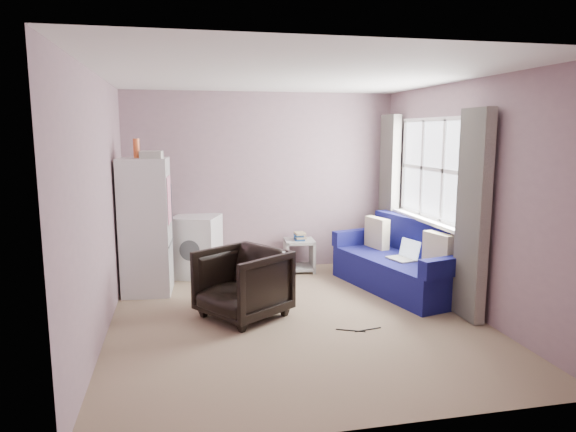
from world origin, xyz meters
The scene contains 8 objects.
room centered at (0.02, 0.01, 1.25)m, with size 3.84×4.24×2.54m.
armchair centered at (-0.53, 0.16, 0.41)m, with size 0.79×0.74×0.81m, color black.
fridge centered at (-1.57, 1.24, 0.84)m, with size 0.62×0.61×1.87m.
washing_machine centered at (-0.95, 1.88, 0.43)m, with size 0.75×0.75×0.83m.
side_table centered at (0.47, 1.81, 0.26)m, with size 0.44×0.44×0.56m.
sofa centered at (1.58, 0.74, 0.31)m, with size 1.31×2.07×0.86m.
window_dressing centered at (1.78, 0.70, 1.11)m, with size 0.17×2.62×2.18m.
floor_cables centered at (0.55, -0.47, 0.01)m, with size 0.46×0.13×0.01m.
Camera 1 is at (-1.15, -5.06, 1.95)m, focal length 32.00 mm.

